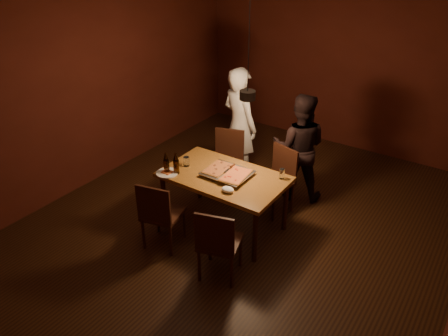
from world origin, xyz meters
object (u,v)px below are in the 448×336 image
Objects in this scene: chair_near_right at (218,239)px; diner_dark at (299,147)px; chair_far_right at (279,174)px; beer_bottle_b at (176,163)px; plate_slice at (167,173)px; beer_bottle_a at (166,163)px; dining_table at (224,180)px; pizza_tray at (227,174)px; chair_far_left at (228,155)px; diner_white at (240,126)px; pendant_lamp at (247,94)px; chair_near_left at (159,210)px.

chair_near_right is 0.35× the size of diner_dark.
chair_far_right is 1.40m from beer_bottle_b.
chair_near_right is 1.21m from plate_slice.
beer_bottle_a is (-1.10, 0.49, 0.35)m from chair_near_right.
dining_table is 0.11m from pizza_tray.
chair_far_left and chair_near_right have the same top height.
plate_slice is at bearing -147.65° from pizza_tray.
beer_bottle_b is 0.16× the size of diner_white.
plate_slice is at bearing -149.29° from dining_table.
pizza_tray is at bearing -131.64° from pendant_lamp.
chair_far_right is at bearing 156.50° from chair_far_left.
chair_far_right is (0.37, 0.74, -0.14)m from dining_table.
chair_far_left is 1.16m from beer_bottle_b.
chair_far_right reaches higher than dining_table.
chair_far_right is 1.48m from plate_slice.
beer_bottle_b reaches higher than plate_slice.
chair_near_right is at bearing -73.86° from pendant_lamp.
dining_table is 2.97× the size of chair_near_left.
dining_table is 2.86× the size of chair_near_right.
chair_far_left is at bearing 125.61° from pizza_tray.
pizza_tray is 2.05× the size of plate_slice.
beer_bottle_b is at bearing 133.89° from chair_near_right.
plate_slice is at bearing -143.13° from beer_bottle_b.
plate_slice reaches higher than dining_table.
diner_white is at bearing 125.85° from pendant_lamp.
pendant_lamp is (0.79, 0.54, 1.00)m from plate_slice.
chair_near_left is 0.93m from pizza_tray.
chair_far_right reaches higher than pizza_tray.
pendant_lamp is at bearing 34.04° from beer_bottle_b.
diner_dark is at bearing 76.62° from pendant_lamp.
pizza_tray is at bearing 20.25° from dining_table.
chair_far_right is 1.03× the size of chair_near_left.
diner_dark is (0.92, 0.37, 0.22)m from chair_far_left.
diner_dark is (0.43, 1.19, 0.08)m from dining_table.
diner_white is at bearing 113.81° from dining_table.
beer_bottle_a is at bearing 34.77° from diner_dark.
chair_near_right is 1.19m from beer_bottle_b.
beer_bottle_a reaches higher than dining_table.
pizza_tray is 0.50× the size of pendant_lamp.
diner_dark is 1.38× the size of pendant_lamp.
chair_near_right is 1.93× the size of beer_bottle_b.
chair_far_right is at bearing 67.98° from pizza_tray.
chair_near_left is 0.53m from plate_slice.
beer_bottle_a is at bearing -146.89° from pendant_lamp.
chair_far_left is 0.47m from diner_white.
diner_dark is at bearing -82.04° from chair_far_right.
pizza_tray is at bearing 100.60° from chair_near_right.
pizza_tray is 1.01m from pendant_lamp.
plate_slice is (-0.11, -1.17, 0.22)m from chair_far_left.
chair_far_left is at bearing 109.87° from diner_white.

